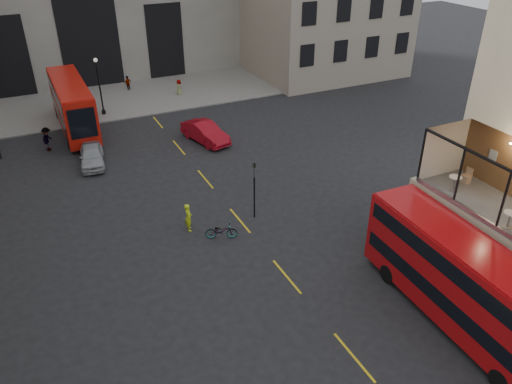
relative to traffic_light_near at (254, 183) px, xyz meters
name	(u,v)px	position (x,y,z in m)	size (l,w,h in m)	color
ground	(391,342)	(1.00, -12.00, -2.42)	(140.00, 140.00, 0.00)	black
host_frontage	(506,263)	(7.50, -12.00, -0.17)	(3.00, 11.00, 4.50)	tan
pavement_far	(96,101)	(-5.00, 26.00, -2.36)	(40.00, 12.00, 0.12)	slate
traffic_light_near	(254,183)	(0.00, 0.00, 0.00)	(0.16, 0.20, 3.80)	black
street_lamp_b	(100,90)	(-5.00, 22.00, -0.03)	(0.36, 0.36, 5.33)	black
bus_near	(462,279)	(4.50, -12.13, 0.02)	(2.87, 10.97, 4.35)	#A40B0E
bus_far	(72,103)	(-7.82, 19.44, 0.00)	(2.53, 10.82, 4.31)	#B5150C
car_a	(92,156)	(-7.77, 11.90, -1.70)	(1.71, 4.24, 1.44)	#A6A9AE
car_b	(205,132)	(1.38, 12.20, -1.61)	(1.72, 4.92, 1.62)	#9C0916
bicycle	(221,231)	(-2.72, -1.22, -1.94)	(0.65, 1.86, 0.98)	gray
cyclist	(188,217)	(-4.15, 0.42, -1.54)	(0.65, 0.43, 1.78)	#C2E418
pedestrian_b	(47,139)	(-10.45, 16.04, -1.46)	(1.24, 0.72, 1.93)	gray
pedestrian_c	(128,84)	(-1.26, 28.00, -1.62)	(0.95, 0.39, 1.61)	gray
pedestrian_d	(179,87)	(3.15, 24.36, -1.61)	(0.80, 0.52, 1.63)	gray
cafe_table_mid	(510,218)	(6.59, -12.11, 2.68)	(0.61, 0.61, 0.76)	silver
cafe_table_far	(455,181)	(6.89, -8.58, 2.69)	(0.62, 0.62, 0.77)	silver
cafe_chair_d	(466,178)	(8.07, -8.24, 2.42)	(0.43, 0.43, 0.79)	tan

